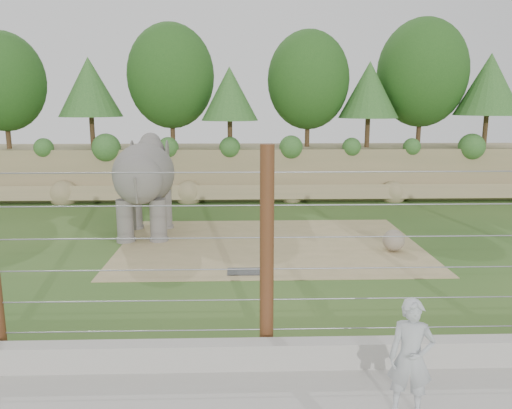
{
  "coord_description": "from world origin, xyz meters",
  "views": [
    {
      "loc": [
        -0.47,
        -13.27,
        4.69
      ],
      "look_at": [
        0.0,
        2.0,
        1.6
      ],
      "focal_mm": 35.0,
      "sensor_mm": 36.0,
      "label": 1
    }
  ],
  "objects_px": {
    "elephant": "(145,188)",
    "stone_ball": "(394,240)",
    "barrier_fence": "(267,253)",
    "zookeeper": "(411,358)"
  },
  "relations": [
    {
      "from": "elephant",
      "to": "stone_ball",
      "type": "relative_size",
      "value": 6.14
    },
    {
      "from": "barrier_fence",
      "to": "zookeeper",
      "type": "height_order",
      "value": "barrier_fence"
    },
    {
      "from": "barrier_fence",
      "to": "zookeeper",
      "type": "bearing_deg",
      "value": -43.07
    },
    {
      "from": "stone_ball",
      "to": "barrier_fence",
      "type": "height_order",
      "value": "barrier_fence"
    },
    {
      "from": "elephant",
      "to": "zookeeper",
      "type": "xyz_separation_m",
      "value": [
        6.01,
        -10.93,
        -0.81
      ]
    },
    {
      "from": "elephant",
      "to": "barrier_fence",
      "type": "height_order",
      "value": "barrier_fence"
    },
    {
      "from": "elephant",
      "to": "stone_ball",
      "type": "bearing_deg",
      "value": -17.99
    },
    {
      "from": "stone_ball",
      "to": "zookeeper",
      "type": "xyz_separation_m",
      "value": [
        -2.37,
        -8.54,
        0.56
      ]
    },
    {
      "from": "elephant",
      "to": "stone_ball",
      "type": "height_order",
      "value": "elephant"
    },
    {
      "from": "zookeeper",
      "to": "barrier_fence",
      "type": "bearing_deg",
      "value": 152.84
    }
  ]
}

